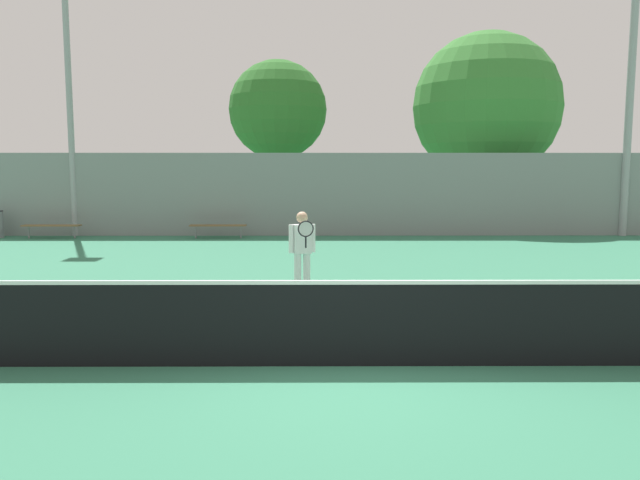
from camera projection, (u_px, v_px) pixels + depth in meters
name	position (u px, v px, depth m)	size (l,w,h in m)	color
ground_plane	(350.00, 366.00, 7.85)	(100.00, 100.00, 0.00)	#337556
tennis_net	(351.00, 323.00, 7.79)	(10.96, 0.09, 1.10)	black
tennis_player	(302.00, 248.00, 12.12)	(0.52, 0.47, 1.64)	silver
bench_courtside_near	(51.00, 226.00, 21.87)	(2.01, 0.40, 0.47)	brown
bench_courtside_far	(218.00, 226.00, 21.90)	(1.98, 0.40, 0.47)	brown
light_pole_near_left	(67.00, 47.00, 21.97)	(0.90, 0.60, 11.14)	#939399
light_pole_far_right	(631.00, 86.00, 22.16)	(0.90, 0.60, 9.29)	#939399
back_fence	(328.00, 194.00, 22.61)	(25.86, 0.06, 3.00)	gray
tree_green_tall	(486.00, 107.00, 26.13)	(6.16, 6.16, 8.08)	brown
tree_green_broad	(278.00, 110.00, 26.58)	(4.18, 4.18, 7.01)	brown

